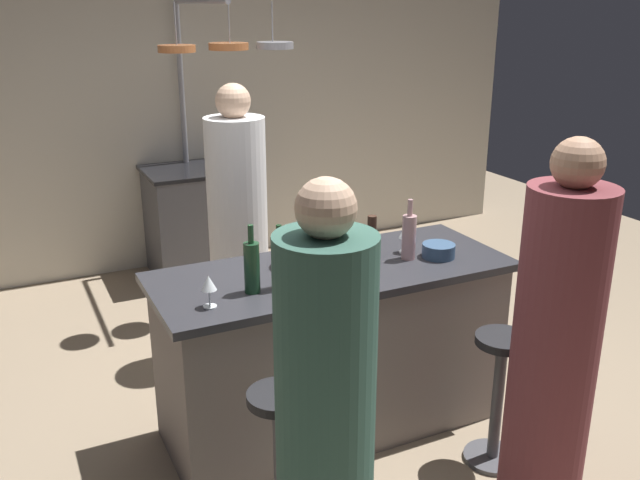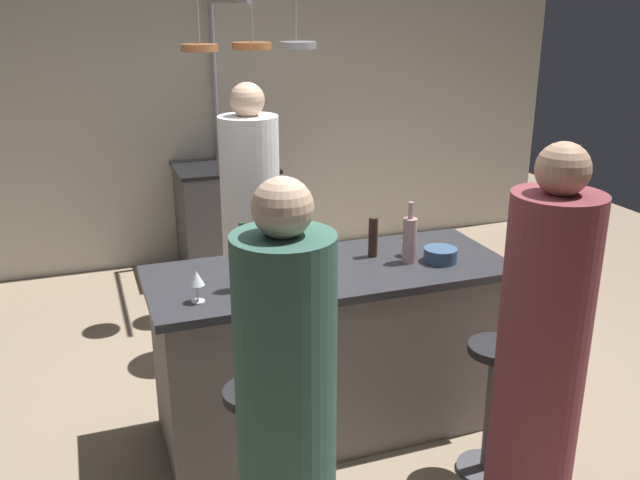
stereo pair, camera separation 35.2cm
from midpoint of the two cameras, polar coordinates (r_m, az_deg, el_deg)
ground_plane at (r=3.85m, az=3.49°, el=-14.96°), size 9.00×9.00×0.00m
back_wall at (r=5.97m, az=-7.21°, el=10.73°), size 6.40×0.16×2.60m
kitchen_island at (r=3.62m, az=3.64°, el=-9.01°), size 1.80×0.72×0.90m
stove_range at (r=5.78m, az=-5.97°, el=1.81°), size 0.80×0.64×0.89m
chef at (r=4.30m, az=-3.33°, el=0.61°), size 0.36×0.36×1.71m
bar_stool_right at (r=3.45m, az=16.88°, el=-12.82°), size 0.28×0.28×0.68m
guest_right at (r=3.00m, az=20.97°, el=-9.63°), size 0.35×0.35×1.68m
bar_stool_left at (r=3.00m, az=-1.72°, el=-17.30°), size 0.28×0.28×0.68m
guest_left at (r=2.48m, az=1.42°, el=-14.99°), size 0.35×0.35×1.64m
overhead_pot_rack at (r=5.09m, az=-4.84°, el=13.59°), size 0.89×1.29×2.17m
pepper_mill at (r=3.58m, az=7.21°, el=0.20°), size 0.05×0.05×0.21m
wine_bottle_red at (r=3.17m, az=-0.88°, el=-1.93°), size 0.07×0.07×0.31m
wine_bottle_rose at (r=3.52m, az=10.24°, el=0.03°), size 0.07×0.07×0.31m
wine_bottle_green at (r=3.14m, az=-3.19°, el=-2.01°), size 0.07×0.07×0.32m
wine_glass_by_chef at (r=3.61m, az=10.01°, el=0.25°), size 0.07×0.07×0.15m
wine_glass_near_right_guest at (r=3.03m, az=-6.86°, el=-3.34°), size 0.07×0.07×0.15m
mixing_bowl_wooden at (r=3.45m, az=0.77°, el=-1.49°), size 0.21×0.21×0.08m
mixing_bowl_blue at (r=3.58m, az=12.67°, el=-1.26°), size 0.17×0.17×0.07m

